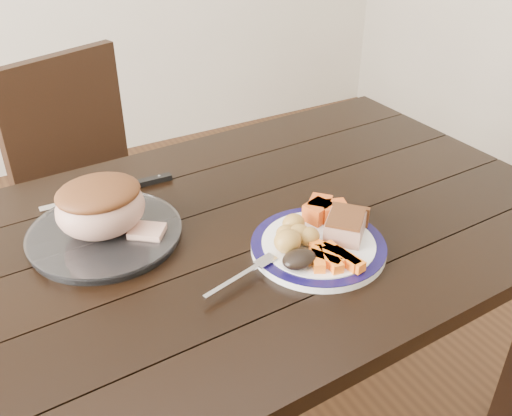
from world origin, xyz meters
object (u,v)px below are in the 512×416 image
pork_slice (345,227)px  carving_knife (132,186)px  dining_table (221,267)px  chair_far (94,186)px  serving_platter (105,235)px  dinner_plate (318,247)px  roast_joint (101,208)px  fork (246,273)px

pork_slice → carving_knife: 0.54m
dining_table → carving_knife: size_ratio=5.12×
dining_table → chair_far: (-0.10, 0.73, -0.13)m
chair_far → serving_platter: bearing=60.4°
chair_far → carving_knife: bearing=71.2°
chair_far → carving_knife: chair_far is taller
serving_platter → carving_knife: (0.12, 0.18, -0.00)m
serving_platter → pork_slice: size_ratio=3.34×
chair_far → dinner_plate: size_ratio=3.35×
chair_far → roast_joint: bearing=60.4°
chair_far → serving_platter: (-0.12, -0.63, 0.23)m
serving_platter → carving_knife: size_ratio=0.98×
dining_table → carving_knife: carving_knife is taller
serving_platter → dining_table: bearing=-24.2°
fork → roast_joint: size_ratio=0.96×
carving_knife → fork: bearing=-79.2°
pork_slice → fork: size_ratio=0.54×
chair_far → fork: 0.94m
dinner_plate → roast_joint: (-0.37, 0.25, 0.07)m
dining_table → fork: 0.21m
dinner_plate → pork_slice: size_ratio=2.95×
roast_joint → pork_slice: bearing=-30.8°
dinner_plate → pork_slice: bearing=-4.8°
dining_table → chair_far: bearing=98.1°
roast_joint → carving_knife: 0.23m
pork_slice → roast_joint: size_ratio=0.51×
dining_table → serving_platter: (-0.22, 0.10, 0.10)m
serving_platter → fork: fork is taller
chair_far → dinner_plate: (0.26, -0.89, 0.23)m
chair_far → roast_joint: size_ratio=5.07×
dinner_plate → carving_knife: size_ratio=0.87×
serving_platter → carving_knife: serving_platter is taller
serving_platter → chair_far: bearing=79.7°
pork_slice → fork: bearing=-177.4°
serving_platter → carving_knife: 0.21m
dinner_plate → pork_slice: pork_slice is taller
serving_platter → roast_joint: 0.07m
roast_joint → carving_knife: roast_joint is taller
dinner_plate → fork: 0.18m
dinner_plate → roast_joint: 0.45m
dining_table → pork_slice: bearing=-36.8°
dining_table → pork_slice: 0.30m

